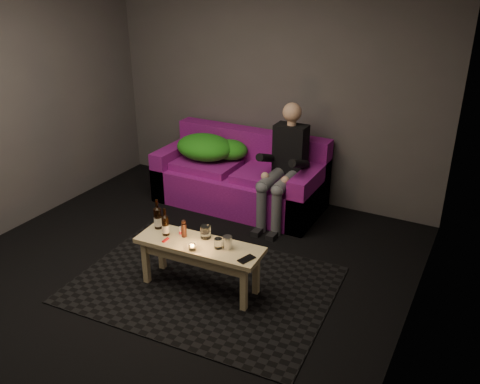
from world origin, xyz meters
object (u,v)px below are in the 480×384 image
(steel_cup, at_px, (227,242))
(beer_bottle_b, at_px, (165,225))
(sofa, at_px, (241,179))
(beer_bottle_a, at_px, (158,218))
(person, at_px, (284,163))
(coffee_table, at_px, (199,251))

(steel_cup, bearing_deg, beer_bottle_b, -174.74)
(sofa, bearing_deg, beer_bottle_b, -84.27)
(beer_bottle_a, xyz_separation_m, steel_cup, (0.71, -0.02, -0.05))
(person, height_order, coffee_table, person)
(sofa, height_order, coffee_table, sofa)
(coffee_table, relative_size, beer_bottle_b, 4.48)
(coffee_table, distance_m, beer_bottle_b, 0.37)
(sofa, relative_size, coffee_table, 1.71)
(beer_bottle_b, relative_size, steel_cup, 2.34)
(person, bearing_deg, steel_cup, -84.25)
(coffee_table, height_order, beer_bottle_a, beer_bottle_a)
(beer_bottle_a, bearing_deg, person, 69.40)
(coffee_table, relative_size, steel_cup, 10.49)
(coffee_table, bearing_deg, sofa, 106.44)
(sofa, distance_m, beer_bottle_b, 1.73)
(beer_bottle_a, relative_size, beer_bottle_b, 1.11)
(beer_bottle_b, height_order, steel_cup, beer_bottle_b)
(person, xyz_separation_m, coffee_table, (-0.10, -1.54, -0.29))
(steel_cup, bearing_deg, person, 95.75)
(sofa, distance_m, steel_cup, 1.82)
(sofa, bearing_deg, beer_bottle_a, -88.57)
(sofa, distance_m, coffee_table, 1.77)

